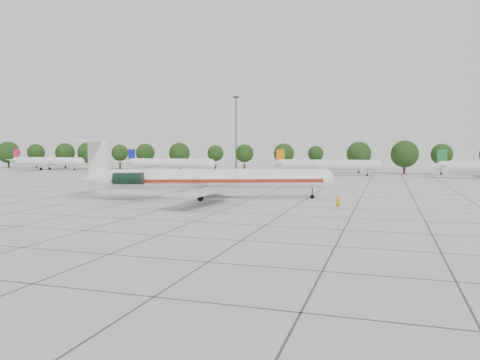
{
  "coord_description": "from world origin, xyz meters",
  "views": [
    {
      "loc": [
        19.86,
        -62.2,
        8.1
      ],
      "look_at": [
        0.39,
        -0.26,
        3.5
      ],
      "focal_mm": 35.0,
      "sensor_mm": 36.0,
      "label": 1
    }
  ],
  "objects_px": {
    "ground_crew": "(338,202)",
    "floodlight_mast": "(236,129)",
    "bg_airliner_a": "(47,162)",
    "bg_airliner_b": "(169,164)",
    "bg_airliner_c": "(326,165)",
    "main_airliner": "(204,179)"
  },
  "relations": [
    {
      "from": "ground_crew",
      "to": "bg_airliner_b",
      "type": "height_order",
      "value": "bg_airliner_b"
    },
    {
      "from": "bg_airliner_a",
      "to": "floodlight_mast",
      "type": "distance_m",
      "value": 67.63
    },
    {
      "from": "bg_airliner_a",
      "to": "bg_airliner_b",
      "type": "relative_size",
      "value": 1.0
    },
    {
      "from": "bg_airliner_a",
      "to": "bg_airliner_b",
      "type": "distance_m",
      "value": 49.37
    },
    {
      "from": "bg_airliner_c",
      "to": "floodlight_mast",
      "type": "bearing_deg",
      "value": 148.91
    },
    {
      "from": "bg_airliner_a",
      "to": "bg_airliner_b",
      "type": "bearing_deg",
      "value": -4.4
    },
    {
      "from": "main_airliner",
      "to": "bg_airliner_c",
      "type": "xyz_separation_m",
      "value": [
        10.24,
        67.27,
        -0.32
      ]
    },
    {
      "from": "ground_crew",
      "to": "bg_airliner_a",
      "type": "distance_m",
      "value": 131.17
    },
    {
      "from": "bg_airliner_b",
      "to": "bg_airliner_c",
      "type": "bearing_deg",
      "value": 1.77
    },
    {
      "from": "ground_crew",
      "to": "floodlight_mast",
      "type": "relative_size",
      "value": 0.07
    },
    {
      "from": "bg_airliner_a",
      "to": "bg_airliner_c",
      "type": "height_order",
      "value": "same"
    },
    {
      "from": "bg_airliner_a",
      "to": "bg_airliner_b",
      "type": "height_order",
      "value": "same"
    },
    {
      "from": "main_airliner",
      "to": "bg_airliner_b",
      "type": "height_order",
      "value": "main_airliner"
    },
    {
      "from": "bg_airliner_c",
      "to": "main_airliner",
      "type": "bearing_deg",
      "value": -98.65
    },
    {
      "from": "bg_airliner_c",
      "to": "floodlight_mast",
      "type": "height_order",
      "value": "floodlight_mast"
    },
    {
      "from": "ground_crew",
      "to": "bg_airliner_c",
      "type": "bearing_deg",
      "value": -126.39
    },
    {
      "from": "floodlight_mast",
      "to": "bg_airliner_a",
      "type": "bearing_deg",
      "value": -164.5
    },
    {
      "from": "ground_crew",
      "to": "floodlight_mast",
      "type": "height_order",
      "value": "floodlight_mast"
    },
    {
      "from": "bg_airliner_a",
      "to": "bg_airliner_c",
      "type": "xyz_separation_m",
      "value": [
        97.59,
        -2.3,
        0.0
      ]
    },
    {
      "from": "main_airliner",
      "to": "bg_airliner_b",
      "type": "relative_size",
      "value": 1.34
    },
    {
      "from": "main_airliner",
      "to": "ground_crew",
      "type": "xyz_separation_m",
      "value": [
        20.69,
        -4.79,
        -2.31
      ]
    },
    {
      "from": "bg_airliner_c",
      "to": "ground_crew",
      "type": "bearing_deg",
      "value": -81.75
    }
  ]
}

